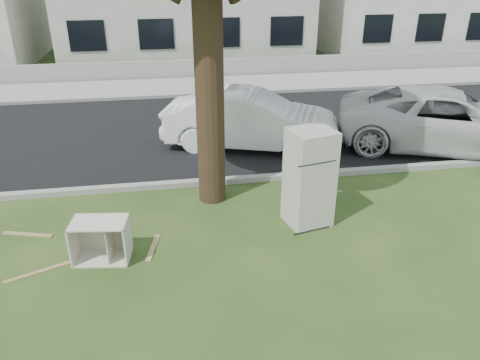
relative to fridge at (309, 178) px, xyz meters
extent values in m
plane|color=#294117|center=(-1.22, -0.57, -0.90)|extent=(120.00, 120.00, 0.00)
cube|color=black|center=(-1.22, 5.43, -0.90)|extent=(120.00, 7.00, 0.01)
cube|color=gray|center=(-1.22, 1.88, -0.90)|extent=(120.00, 0.18, 0.12)
cube|color=gray|center=(-1.22, 8.98, -0.90)|extent=(120.00, 0.18, 0.12)
cube|color=gray|center=(-1.22, 10.43, -0.90)|extent=(120.00, 2.80, 0.01)
cube|color=gray|center=(-1.22, 12.03, -0.55)|extent=(120.00, 0.15, 0.70)
cylinder|color=black|center=(-1.62, 1.23, 1.70)|extent=(0.54, 0.54, 5.20)
cube|color=#B8B1A6|center=(0.00, 0.00, 0.00)|extent=(0.88, 0.84, 1.80)
cube|color=white|center=(-3.62, -0.59, -0.55)|extent=(0.95, 0.66, 0.69)
cube|color=olive|center=(-4.58, -0.82, -0.89)|extent=(0.99, 0.48, 0.02)
cube|color=#998350|center=(-5.02, 0.36, -0.89)|extent=(0.91, 0.35, 0.02)
cube|color=tan|center=(-2.82, -0.43, -0.89)|extent=(0.25, 0.79, 0.02)
imported|color=white|center=(-0.32, 3.94, -0.18)|extent=(4.66, 2.83, 1.45)
imported|color=silver|center=(4.58, 3.06, -0.15)|extent=(5.94, 4.33, 1.50)
camera|label=1|loc=(-2.45, -7.23, 3.57)|focal=35.00mm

